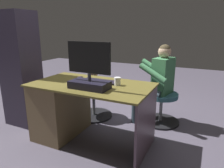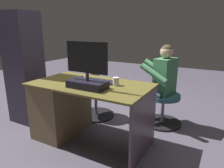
{
  "view_description": "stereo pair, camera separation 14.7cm",
  "coord_description": "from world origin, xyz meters",
  "px_view_note": "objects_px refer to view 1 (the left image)",
  "views": [
    {
      "loc": [
        -1.18,
        2.29,
        1.32
      ],
      "look_at": [
        -0.12,
        0.08,
        0.65
      ],
      "focal_mm": 33.1,
      "sensor_mm": 36.0,
      "label": 1
    },
    {
      "loc": [
        -1.31,
        2.22,
        1.32
      ],
      "look_at": [
        -0.12,
        0.08,
        0.65
      ],
      "focal_mm": 33.1,
      "sensor_mm": 36.0,
      "label": 2
    }
  ],
  "objects_px": {
    "office_chair_teddy": "(94,101)",
    "person": "(157,78)",
    "teddy_bear": "(94,78)",
    "visitor_chair": "(161,105)",
    "desk": "(67,107)",
    "keyboard": "(100,81)",
    "computer_mouse": "(80,78)",
    "cup": "(117,81)",
    "monitor": "(89,75)",
    "tv_remote": "(79,81)"
  },
  "relations": [
    {
      "from": "office_chair_teddy",
      "to": "person",
      "type": "relative_size",
      "value": 0.5
    },
    {
      "from": "keyboard",
      "to": "office_chair_teddy",
      "type": "relative_size",
      "value": 0.75
    },
    {
      "from": "tv_remote",
      "to": "desk",
      "type": "bearing_deg",
      "value": 35.62
    },
    {
      "from": "visitor_chair",
      "to": "monitor",
      "type": "bearing_deg",
      "value": 61.97
    },
    {
      "from": "desk",
      "to": "cup",
      "type": "bearing_deg",
      "value": -173.1
    },
    {
      "from": "computer_mouse",
      "to": "teddy_bear",
      "type": "distance_m",
      "value": 0.54
    },
    {
      "from": "office_chair_teddy",
      "to": "cup",
      "type": "bearing_deg",
      "value": 139.22
    },
    {
      "from": "cup",
      "to": "visitor_chair",
      "type": "distance_m",
      "value": 0.98
    },
    {
      "from": "monitor",
      "to": "cup",
      "type": "distance_m",
      "value": 0.33
    },
    {
      "from": "desk",
      "to": "keyboard",
      "type": "bearing_deg",
      "value": -163.46
    },
    {
      "from": "computer_mouse",
      "to": "tv_remote",
      "type": "distance_m",
      "value": 0.14
    },
    {
      "from": "office_chair_teddy",
      "to": "monitor",
      "type": "bearing_deg",
      "value": 118.6
    },
    {
      "from": "desk",
      "to": "monitor",
      "type": "bearing_deg",
      "value": 160.41
    },
    {
      "from": "computer_mouse",
      "to": "office_chair_teddy",
      "type": "relative_size",
      "value": 0.17
    },
    {
      "from": "office_chair_teddy",
      "to": "person",
      "type": "height_order",
      "value": "person"
    },
    {
      "from": "office_chair_teddy",
      "to": "desk",
      "type": "bearing_deg",
      "value": 89.04
    },
    {
      "from": "computer_mouse",
      "to": "teddy_bear",
      "type": "relative_size",
      "value": 0.28
    },
    {
      "from": "visitor_chair",
      "to": "desk",
      "type": "bearing_deg",
      "value": 41.3
    },
    {
      "from": "computer_mouse",
      "to": "office_chair_teddy",
      "type": "xyz_separation_m",
      "value": [
        0.11,
        -0.5,
        -0.48
      ]
    },
    {
      "from": "teddy_bear",
      "to": "visitor_chair",
      "type": "distance_m",
      "value": 1.05
    },
    {
      "from": "monitor",
      "to": "visitor_chair",
      "type": "height_order",
      "value": "monitor"
    },
    {
      "from": "computer_mouse",
      "to": "visitor_chair",
      "type": "bearing_deg",
      "value": -139.71
    },
    {
      "from": "office_chair_teddy",
      "to": "person",
      "type": "bearing_deg",
      "value": -166.57
    },
    {
      "from": "monitor",
      "to": "visitor_chair",
      "type": "bearing_deg",
      "value": -118.03
    },
    {
      "from": "tv_remote",
      "to": "teddy_bear",
      "type": "bearing_deg",
      "value": -41.27
    },
    {
      "from": "teddy_bear",
      "to": "keyboard",
      "type": "bearing_deg",
      "value": 127.34
    },
    {
      "from": "desk",
      "to": "keyboard",
      "type": "xyz_separation_m",
      "value": [
        -0.41,
        -0.12,
        0.34
      ]
    },
    {
      "from": "person",
      "to": "visitor_chair",
      "type": "bearing_deg",
      "value": -166.57
    },
    {
      "from": "office_chair_teddy",
      "to": "person",
      "type": "distance_m",
      "value": 1.0
    },
    {
      "from": "office_chair_teddy",
      "to": "visitor_chair",
      "type": "relative_size",
      "value": 1.05
    },
    {
      "from": "keyboard",
      "to": "computer_mouse",
      "type": "bearing_deg",
      "value": -2.48
    },
    {
      "from": "person",
      "to": "monitor",
      "type": "bearing_deg",
      "value": 65.27
    },
    {
      "from": "desk",
      "to": "office_chair_teddy",
      "type": "distance_m",
      "value": 0.64
    },
    {
      "from": "desk",
      "to": "cup",
      "type": "height_order",
      "value": "cup"
    },
    {
      "from": "desk",
      "to": "teddy_bear",
      "type": "xyz_separation_m",
      "value": [
        -0.01,
        -0.64,
        0.22
      ]
    },
    {
      "from": "visitor_chair",
      "to": "teddy_bear",
      "type": "bearing_deg",
      "value": 12.82
    },
    {
      "from": "monitor",
      "to": "person",
      "type": "relative_size",
      "value": 0.43
    },
    {
      "from": "computer_mouse",
      "to": "person",
      "type": "height_order",
      "value": "person"
    },
    {
      "from": "monitor",
      "to": "keyboard",
      "type": "height_order",
      "value": "monitor"
    },
    {
      "from": "teddy_bear",
      "to": "person",
      "type": "bearing_deg",
      "value": -167.23
    },
    {
      "from": "cup",
      "to": "person",
      "type": "xyz_separation_m",
      "value": [
        -0.25,
        -0.76,
        -0.11
      ]
    },
    {
      "from": "computer_mouse",
      "to": "teddy_bear",
      "type": "bearing_deg",
      "value": -77.63
    },
    {
      "from": "computer_mouse",
      "to": "tv_remote",
      "type": "bearing_deg",
      "value": 119.39
    },
    {
      "from": "teddy_bear",
      "to": "person",
      "type": "xyz_separation_m",
      "value": [
        -0.89,
        -0.2,
        0.05
      ]
    },
    {
      "from": "desk",
      "to": "person",
      "type": "relative_size",
      "value": 1.23
    },
    {
      "from": "keyboard",
      "to": "person",
      "type": "bearing_deg",
      "value": -124.3
    },
    {
      "from": "teddy_bear",
      "to": "visitor_chair",
      "type": "xyz_separation_m",
      "value": [
        -0.97,
        -0.22,
        -0.34
      ]
    },
    {
      "from": "computer_mouse",
      "to": "office_chair_teddy",
      "type": "distance_m",
      "value": 0.7
    },
    {
      "from": "desk",
      "to": "tv_remote",
      "type": "xyz_separation_m",
      "value": [
        -0.19,
        -0.01,
        0.34
      ]
    },
    {
      "from": "desk",
      "to": "office_chair_teddy",
      "type": "relative_size",
      "value": 2.44
    }
  ]
}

